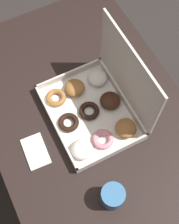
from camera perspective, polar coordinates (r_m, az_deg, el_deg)
ground_plane at (r=1.85m, az=0.39°, el=-11.09°), size 8.00×8.00×0.00m
dining_table at (r=1.25m, az=0.57°, el=-3.94°), size 1.22×0.74×0.73m
donut_box at (r=1.13m, az=1.77°, el=1.54°), size 0.37×0.29×0.31m
coffee_mug at (r=1.04m, az=4.24°, el=-15.10°), size 0.08×0.08×0.08m
paper_napkin at (r=1.13m, az=-9.81°, el=-7.09°), size 0.13×0.08×0.01m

